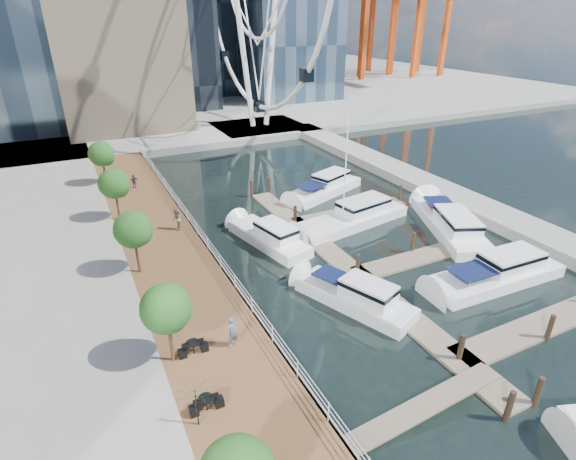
{
  "coord_description": "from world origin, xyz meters",
  "views": [
    {
      "loc": [
        -14.09,
        -15.07,
        17.55
      ],
      "look_at": [
        -0.85,
        11.67,
        3.0
      ],
      "focal_mm": 28.0,
      "sensor_mm": 36.0,
      "label": 1
    }
  ],
  "objects": [
    {
      "name": "pier",
      "position": [
        14.0,
        52.0,
        0.5
      ],
      "size": [
        14.0,
        12.0,
        1.0
      ],
      "primitive_type": "cube",
      "color": "gray",
      "rests_on": "ground"
    },
    {
      "name": "ground",
      "position": [
        0.0,
        0.0,
        0.0
      ],
      "size": [
        520.0,
        520.0,
        0.0
      ],
      "primitive_type": "plane",
      "color": "black",
      "rests_on": "ground"
    },
    {
      "name": "pedestrian_mid",
      "position": [
        -7.35,
        19.49,
        1.97
      ],
      "size": [
        1.0,
        1.13,
        1.94
      ],
      "primitive_type": "imported",
      "rotation": [
        0.0,
        0.0,
        -1.91
      ],
      "color": "#87705D",
      "rests_on": "boardwalk"
    },
    {
      "name": "pedestrian_near",
      "position": [
        -8.16,
        3.67,
        1.93
      ],
      "size": [
        0.8,
        0.66,
        1.87
      ],
      "primitive_type": "imported",
      "rotation": [
        0.0,
        0.0,
        0.36
      ],
      "color": "#535C6F",
      "rests_on": "boardwalk"
    },
    {
      "name": "port_cranes",
      "position": [
        67.67,
        95.67,
        20.0
      ],
      "size": [
        40.0,
        52.0,
        38.0
      ],
      "color": "#D84C14",
      "rests_on": "ground"
    },
    {
      "name": "pedestrian_far",
      "position": [
        -8.88,
        31.38,
        1.73
      ],
      "size": [
        0.88,
        0.41,
        1.47
      ],
      "primitive_type": "imported",
      "rotation": [
        0.0,
        0.0,
        3.2
      ],
      "color": "#2E313A",
      "rests_on": "boardwalk"
    },
    {
      "name": "street_trees",
      "position": [
        -11.4,
        14.0,
        4.29
      ],
      "size": [
        2.6,
        42.6,
        4.6
      ],
      "color": "#3F2B1C",
      "rests_on": "ground"
    },
    {
      "name": "cafe_tables",
      "position": [
        -10.4,
        -2.0,
        1.37
      ],
      "size": [
        2.5,
        13.7,
        0.74
      ],
      "color": "black",
      "rests_on": "ground"
    },
    {
      "name": "boardwalk",
      "position": [
        -9.0,
        15.0,
        0.5
      ],
      "size": [
        6.0,
        60.0,
        1.0
      ],
      "primitive_type": "cube",
      "color": "brown",
      "rests_on": "ground"
    },
    {
      "name": "moored_yachts",
      "position": [
        7.6,
        13.09,
        0.0
      ],
      "size": [
        21.79,
        39.7,
        11.5
      ],
      "color": "white",
      "rests_on": "ground"
    },
    {
      "name": "railing",
      "position": [
        -6.1,
        15.0,
        1.52
      ],
      "size": [
        0.1,
        60.0,
        1.05
      ],
      "primitive_type": null,
      "color": "white",
      "rests_on": "boardwalk"
    },
    {
      "name": "land_far",
      "position": [
        0.0,
        102.0,
        0.5
      ],
      "size": [
        200.0,
        114.0,
        1.0
      ],
      "primitive_type": "cube",
      "color": "gray",
      "rests_on": "ground"
    },
    {
      "name": "seawall",
      "position": [
        -6.0,
        15.0,
        0.5
      ],
      "size": [
        0.25,
        60.0,
        1.0
      ],
      "primitive_type": "cube",
      "color": "#595954",
      "rests_on": "ground"
    },
    {
      "name": "breakwater",
      "position": [
        20.0,
        20.0,
        0.5
      ],
      "size": [
        4.0,
        60.0,
        1.0
      ],
      "primitive_type": "cube",
      "color": "gray",
      "rests_on": "ground"
    },
    {
      "name": "floating_docks",
      "position": [
        7.97,
        9.98,
        0.49
      ],
      "size": [
        16.0,
        34.0,
        2.6
      ],
      "color": "#6D6051",
      "rests_on": "ground"
    },
    {
      "name": "yacht_foreground",
      "position": [
        11.38,
        2.9,
        0.0
      ],
      "size": [
        11.64,
        3.53,
        2.15
      ],
      "primitive_type": null,
      "rotation": [
        0.0,
        0.0,
        1.53
      ],
      "color": "white",
      "rests_on": "ground"
    }
  ]
}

